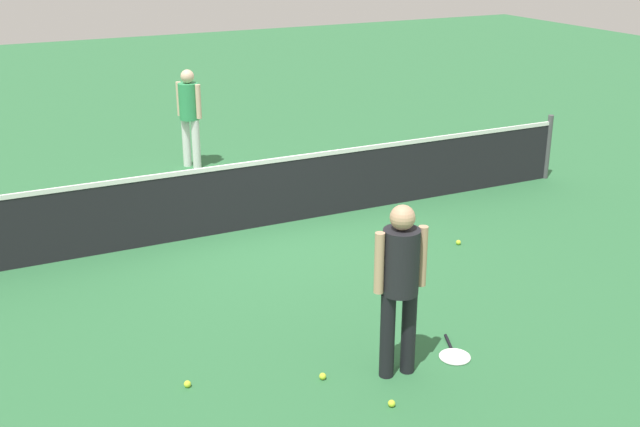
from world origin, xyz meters
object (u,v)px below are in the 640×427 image
tennis_ball_by_net (187,384)px  tennis_ball_near_player (323,376)px  player_far_side (189,110)px  tennis_ball_midcourt (392,403)px  tennis_ball_baseline (458,242)px  tennis_racket_near_player (454,355)px  player_near_side (400,277)px  tennis_racket_far_player (205,182)px

tennis_ball_by_net → tennis_ball_near_player: bearing=-19.9°
player_far_side → tennis_ball_midcourt: bearing=-94.5°
player_far_side → tennis_ball_baseline: player_far_side is taller
player_far_side → tennis_ball_midcourt: size_ratio=25.76×
tennis_ball_midcourt → tennis_ball_by_net: bearing=144.5°
tennis_racket_near_player → tennis_ball_by_net: size_ratio=9.16×
player_far_side → tennis_ball_near_player: size_ratio=25.76×
player_near_side → tennis_ball_midcourt: player_near_side is taller
player_far_side → tennis_racket_near_player: (0.39, -7.32, -1.00)m
player_near_side → tennis_ball_by_net: player_near_side is taller
player_near_side → tennis_racket_far_player: size_ratio=2.86×
tennis_ball_by_net → tennis_ball_midcourt: size_ratio=1.00×
tennis_racket_far_player → tennis_ball_near_player: bearing=-98.1°
tennis_ball_baseline → tennis_racket_far_player: bearing=118.9°
player_near_side → tennis_ball_baseline: (2.39, 2.37, -0.98)m
tennis_ball_midcourt → tennis_ball_baseline: 3.92m
player_far_side → tennis_ball_near_player: player_far_side is taller
tennis_racket_far_player → tennis_ball_midcourt: (-0.52, -6.81, 0.02)m
player_near_side → tennis_ball_near_player: bearing=162.8°
tennis_ball_near_player → tennis_ball_baseline: size_ratio=1.00×
player_far_side → tennis_racket_far_player: size_ratio=2.86×
tennis_ball_midcourt → player_far_side: bearing=85.5°
player_far_side → tennis_racket_far_player: 1.40m
player_far_side → tennis_racket_near_player: size_ratio=2.81×
tennis_racket_near_player → tennis_racket_far_player: bearing=94.3°
player_near_side → tennis_ball_by_net: bearing=161.1°
player_near_side → tennis_ball_by_net: 2.20m
tennis_racket_far_player → player_near_side: bearing=-91.7°
tennis_ball_near_player → tennis_ball_midcourt: bearing=-62.1°
player_near_side → tennis_ball_near_player: 1.21m
tennis_ball_baseline → tennis_ball_near_player: bearing=-144.9°
tennis_ball_by_net → player_near_side: bearing=-18.9°
tennis_racket_near_player → tennis_ball_near_player: tennis_ball_near_player is taller
tennis_racket_near_player → tennis_racket_far_player: 6.36m
tennis_racket_far_player → tennis_ball_midcourt: 6.83m
tennis_ball_near_player → tennis_ball_midcourt: size_ratio=1.00×
player_far_side → tennis_ball_by_net: 7.09m
tennis_racket_far_player → tennis_ball_near_player: tennis_ball_near_player is taller
tennis_ball_by_net → tennis_ball_baseline: bearing=22.1°
tennis_ball_near_player → tennis_ball_baseline: (3.07, 2.16, 0.00)m
player_near_side → tennis_racket_far_player: bearing=88.3°
player_far_side → tennis_racket_near_player: bearing=-86.9°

